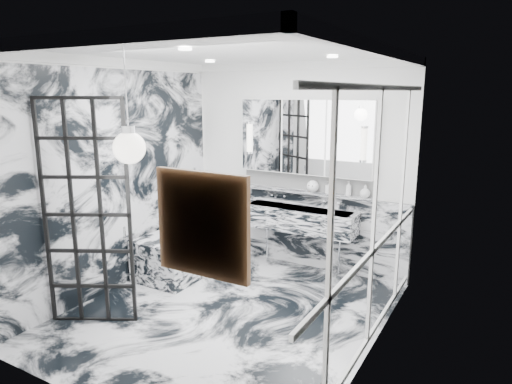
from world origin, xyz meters
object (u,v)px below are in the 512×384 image
Objects in this scene: crittall_door at (87,215)px; bathtub at (192,248)px; trough_sink at (299,219)px; mirror_cabinet at (306,137)px.

crittall_door is 1.96m from bathtub.
mirror_cabinet is at bearing 90.00° from trough_sink.
mirror_cabinet reaches higher than trough_sink.
trough_sink is 1.10m from mirror_cabinet.
mirror_cabinet is at bearing 32.06° from bathtub.
mirror_cabinet is (-0.00, 0.17, 1.09)m from trough_sink.
bathtub is at bearing -153.52° from trough_sink.
trough_sink is at bearing 33.18° from crittall_door.
bathtub is (-0.02, 1.74, -0.90)m from crittall_door.
bathtub is at bearing -147.94° from mirror_cabinet.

